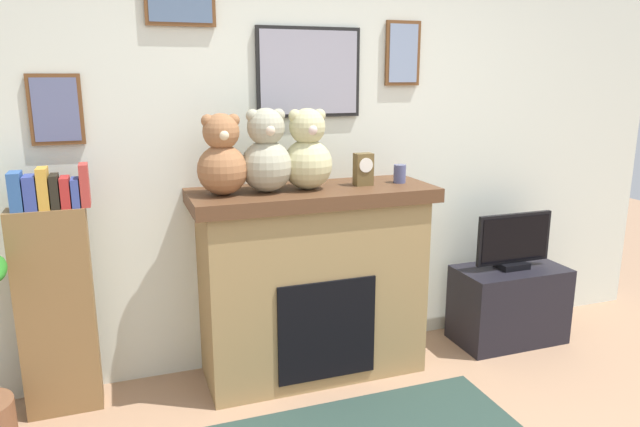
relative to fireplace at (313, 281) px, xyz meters
name	(u,v)px	position (x,y,z in m)	size (l,w,h in m)	color
back_wall	(311,154)	(0.10, 0.31, 0.72)	(5.20, 0.15, 2.60)	silver
fireplace	(313,281)	(0.00, 0.00, 0.00)	(1.41, 0.56, 1.15)	#977A4C
bookshelf	(56,300)	(-1.41, 0.05, 0.05)	(0.41, 0.16, 1.35)	brown
tv_stand	(509,304)	(1.40, -0.05, -0.32)	(0.74, 0.40, 0.52)	black
television	(514,242)	(1.40, -0.05, 0.12)	(0.55, 0.14, 0.38)	black
candle_jar	(400,174)	(0.55, -0.02, 0.62)	(0.07, 0.07, 0.11)	#4C517A
mantel_clock	(363,169)	(0.31, -0.02, 0.66)	(0.10, 0.08, 0.19)	brown
teddy_bear_cream	(222,159)	(-0.52, -0.02, 0.77)	(0.27, 0.27, 0.44)	#97643E
teddy_bear_grey	(266,155)	(-0.27, -0.02, 0.78)	(0.29, 0.29, 0.46)	#A29F86
teddy_bear_brown	(307,153)	(-0.03, -0.02, 0.77)	(0.28, 0.28, 0.46)	#BEB985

